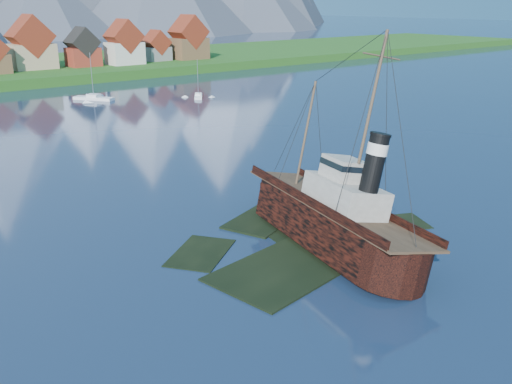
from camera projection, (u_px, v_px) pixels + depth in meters
ground at (306, 249)px, 58.81m from camera, size 1400.00×1400.00×0.00m
shoal at (304, 241)px, 61.57m from camera, size 31.71×21.24×1.14m
tugboat_wreck at (317, 215)px, 59.86m from camera, size 6.86×29.54×23.41m
sailboat_d at (198, 97)px, 150.18m from camera, size 5.88×7.30×10.34m
sailboat_e at (94, 99)px, 146.79m from camera, size 8.21×10.40×12.45m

